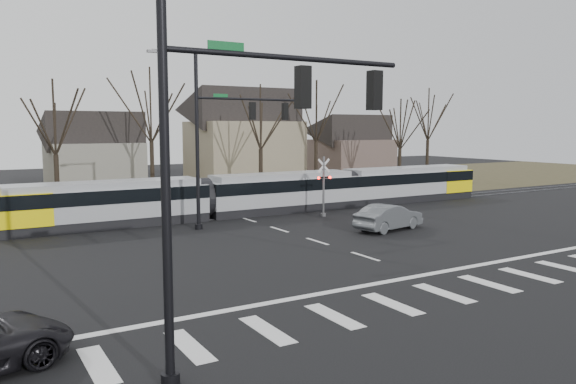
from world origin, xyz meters
TOP-DOWN VIEW (x-y plane):
  - ground at (0.00, 0.00)m, footprint 140.00×140.00m
  - grass_verge at (0.00, 32.00)m, footprint 140.00×28.00m
  - crosswalk at (0.00, -4.00)m, footprint 27.00×2.60m
  - stop_line at (0.00, -1.80)m, footprint 28.00×0.35m
  - lane_dashes at (0.00, 16.00)m, footprint 0.18×30.00m
  - rail_pair at (0.00, 15.80)m, footprint 90.00×1.52m
  - tram at (3.52, 16.00)m, footprint 36.00×2.67m
  - sedan at (5.40, 6.65)m, footprint 3.41×5.22m
  - signal_pole_near_left at (-10.41, -6.00)m, footprint 9.28×0.44m
  - signal_pole_far at (-2.41, 12.50)m, footprint 9.28×0.44m
  - rail_crossing_signal at (5.00, 12.79)m, footprint 1.08×0.36m
  - tree_row at (2.00, 26.00)m, footprint 59.20×7.20m
  - house_b at (-5.00, 36.00)m, footprint 8.64×7.56m
  - house_c at (9.00, 33.00)m, footprint 10.80×8.64m
  - house_d at (24.00, 35.00)m, footprint 8.64×7.56m

SIDE VIEW (x-z plane):
  - ground at x=0.00m, z-range 0.00..0.00m
  - grass_verge at x=0.00m, z-range 0.00..0.01m
  - crosswalk at x=0.00m, z-range 0.00..0.01m
  - stop_line at x=0.00m, z-range 0.00..0.01m
  - lane_dashes at x=0.00m, z-range 0.00..0.01m
  - rail_pair at x=0.00m, z-range 0.00..0.06m
  - sedan at x=5.40m, z-range 0.00..1.51m
  - tram at x=3.52m, z-range 0.12..2.85m
  - rail_crossing_signal at x=5.00m, z-range -0.11..3.89m
  - house_b at x=-5.00m, z-range 0.14..7.79m
  - house_d at x=24.00m, z-range 0.14..7.79m
  - tree_row at x=2.00m, z-range 0.00..10.00m
  - house_c at x=9.00m, z-range 0.18..10.28m
  - signal_pole_near_left at x=-10.41m, z-range 0.60..10.80m
  - signal_pole_far at x=-2.41m, z-range 0.60..10.80m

